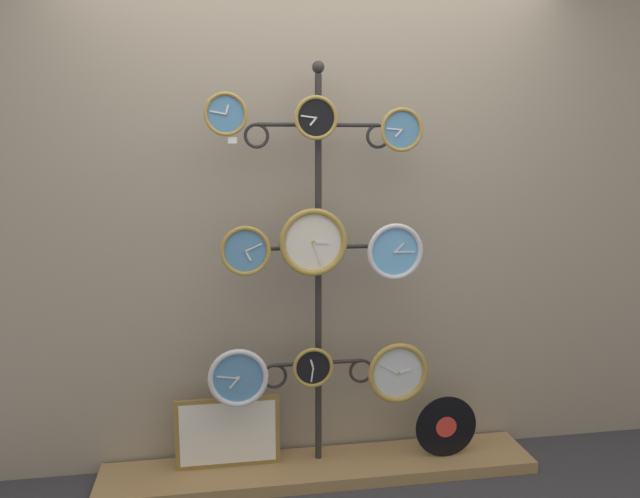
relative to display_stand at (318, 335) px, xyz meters
The scene contains 15 objects.
shop_wall 0.70m from the display_stand, 90.00° to the left, with size 4.40×0.04×2.80m.
low_shelf 0.69m from the display_stand, 90.00° to the right, with size 2.20×0.36×0.06m.
display_stand is the anchor object (origin of this frame).
clock_top_left 1.17m from the display_stand, 165.96° to the right, with size 0.20×0.04×0.20m.
clock_top_center 1.07m from the display_stand, 106.57° to the right, with size 0.20×0.04×0.20m.
clock_top_right 1.09m from the display_stand, 14.33° to the right, with size 0.21×0.04×0.21m.
clock_middle_left 0.59m from the display_stand, 163.65° to the right, with size 0.24×0.04×0.24m.
clock_middle_center 0.49m from the display_stand, 114.57° to the right, with size 0.33×0.04×0.33m.
clock_middle_right 0.57m from the display_stand, 17.32° to the right, with size 0.28×0.04×0.28m.
clock_bottom_left 0.45m from the display_stand, 163.93° to the right, with size 0.29×0.04×0.29m.
clock_bottom_center 0.17m from the display_stand, 114.71° to the right, with size 0.20×0.04×0.20m.
clock_bottom_right 0.44m from the display_stand, 16.19° to the right, with size 0.31×0.04×0.31m.
vinyl_record 0.82m from the display_stand, ahead, with size 0.33×0.01×0.33m.
picture_frame 0.66m from the display_stand, behind, with size 0.52×0.02×0.36m.
price_tag_upper 1.05m from the display_stand, 164.69° to the right, with size 0.04×0.00×0.03m.
Camera 1 is at (-0.50, -2.57, 1.64)m, focal length 35.00 mm.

